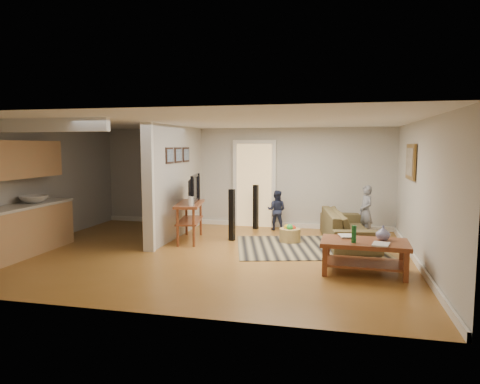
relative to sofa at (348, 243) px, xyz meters
name	(u,v)px	position (x,y,z in m)	size (l,w,h in m)	color
ground	(210,254)	(-2.60, -1.48, 0.00)	(7.50, 7.50, 0.00)	brown
room_shell	(165,175)	(-3.67, -1.05, 1.46)	(7.54, 6.02, 2.52)	#B1AFA9
area_rug	(309,247)	(-0.78, -0.54, 0.01)	(2.87, 2.10, 0.01)	black
sofa	(348,243)	(0.00, 0.00, 0.00)	(2.34, 0.91, 0.68)	#4B4325
coffee_table	(366,248)	(0.22, -2.14, 0.42)	(1.39, 0.85, 0.81)	maroon
tv_console	(190,206)	(-3.33, -0.49, 0.76)	(0.73, 1.39, 1.14)	maroon
speaker_left	(232,215)	(-2.46, -0.28, 0.56)	(0.11, 0.11, 1.12)	black
speaker_right	(256,207)	(-2.20, 1.13, 0.55)	(0.11, 0.11, 1.10)	black
toy_basket	(290,234)	(-1.21, -0.16, 0.17)	(0.45, 0.45, 0.40)	olive
child	(365,237)	(0.40, 0.76, 0.00)	(0.43, 0.28, 1.17)	gray
toddler	(276,230)	(-1.68, 1.11, 0.00)	(0.47, 0.37, 0.98)	#1F2641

